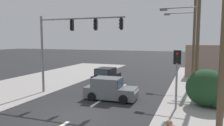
# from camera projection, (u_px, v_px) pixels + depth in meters

# --- Properties ---
(ground_plane) EXTENTS (140.00, 140.00, 0.00)m
(ground_plane) POSITION_uv_depth(u_px,v_px,m) (76.00, 116.00, 11.93)
(ground_plane) COLOR #28282B
(lane_dash_mid) EXTENTS (0.20, 2.40, 0.01)m
(lane_dash_mid) POSITION_uv_depth(u_px,v_px,m) (99.00, 102.00, 14.72)
(lane_dash_mid) COLOR silver
(lane_dash_mid) RESTS_ON ground
(lane_dash_far) EXTENTS (0.20, 2.40, 0.01)m
(lane_dash_far) POSITION_uv_depth(u_px,v_px,m) (122.00, 87.00, 19.37)
(lane_dash_far) COLOR silver
(lane_dash_far) RESTS_ON ground
(kerb_left_verge) EXTENTS (8.00, 40.00, 0.02)m
(kerb_left_verge) POSITION_uv_depth(u_px,v_px,m) (13.00, 89.00, 18.64)
(kerb_left_verge) COLOR #A39E99
(kerb_left_verge) RESTS_ON ground
(utility_pole_midground_right) EXTENTS (3.78, 0.48, 9.18)m
(utility_pole_midground_right) POSITION_uv_depth(u_px,v_px,m) (196.00, 29.00, 16.32)
(utility_pole_midground_right) COLOR brown
(utility_pole_midground_right) RESTS_ON ground
(utility_pole_background_right) EXTENTS (3.78, 0.28, 9.37)m
(utility_pole_background_right) POSITION_uv_depth(u_px,v_px,m) (193.00, 31.00, 20.92)
(utility_pole_background_right) COLOR brown
(utility_pole_background_right) RESTS_ON ground
(traffic_signal_mast) EXTENTS (6.89, 0.48, 6.00)m
(traffic_signal_mast) POSITION_uv_depth(u_px,v_px,m) (68.00, 37.00, 16.23)
(traffic_signal_mast) COLOR slate
(traffic_signal_mast) RESTS_ON ground
(pedestal_signal_right_kerb) EXTENTS (0.44, 0.29, 3.56)m
(pedestal_signal_right_kerb) POSITION_uv_depth(u_px,v_px,m) (177.00, 69.00, 13.01)
(pedestal_signal_right_kerb) COLOR slate
(pedestal_signal_right_kerb) RESTS_ON ground
(roadside_bush) EXTENTS (2.62, 2.24, 2.35)m
(roadside_bush) POSITION_uv_depth(u_px,v_px,m) (208.00, 89.00, 13.59)
(roadside_bush) COLOR #1E4223
(roadside_bush) RESTS_ON ground
(hatchback_crossing_left) EXTENTS (3.69, 1.87, 1.53)m
(hatchback_crossing_left) POSITION_uv_depth(u_px,v_px,m) (110.00, 89.00, 15.31)
(hatchback_crossing_left) COLOR slate
(hatchback_crossing_left) RESTS_ON ground
(hatchback_oncoming_near) EXTENTS (1.88, 3.69, 1.53)m
(hatchback_oncoming_near) POSITION_uv_depth(u_px,v_px,m) (106.00, 76.00, 20.75)
(hatchback_oncoming_near) COLOR black
(hatchback_oncoming_near) RESTS_ON ground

